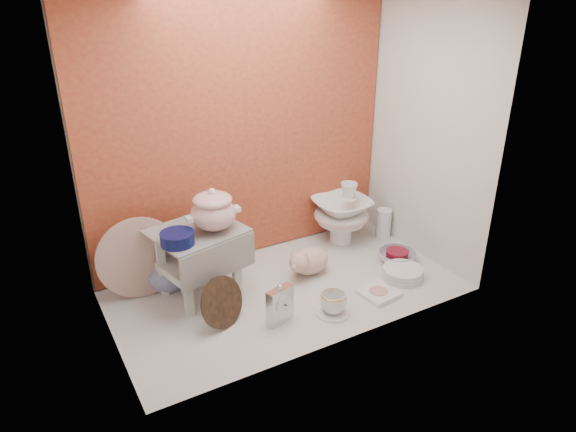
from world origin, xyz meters
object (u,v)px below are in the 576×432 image
at_px(blue_white_vase, 166,270).
at_px(plush_pig, 310,260).
at_px(dinner_plate_stack, 403,273).
at_px(porcelain_tower, 341,213).
at_px(step_stool, 199,263).
at_px(soup_tureen, 213,209).
at_px(gold_rim_teacup, 333,302).
at_px(floral_platter, 139,258).
at_px(mantel_clock, 280,304).
at_px(crystal_bowl, 397,257).

bearing_deg(blue_white_vase, plush_pig, -18.47).
distance_m(plush_pig, dinner_plate_stack, 0.52).
height_order(dinner_plate_stack, porcelain_tower, porcelain_tower).
bearing_deg(step_stool, blue_white_vase, 121.81).
xyz_separation_m(soup_tureen, gold_rim_teacup, (0.43, -0.45, -0.42)).
distance_m(step_stool, gold_rim_teacup, 0.71).
xyz_separation_m(step_stool, porcelain_tower, (0.98, 0.13, 0.01)).
distance_m(blue_white_vase, porcelain_tower, 1.12).
bearing_deg(floral_platter, step_stool, -28.82).
relative_size(gold_rim_teacup, porcelain_tower, 0.34).
relative_size(floral_platter, gold_rim_teacup, 3.30).
bearing_deg(dinner_plate_stack, mantel_clock, -178.39).
bearing_deg(soup_tureen, dinner_plate_stack, -20.39).
distance_m(gold_rim_teacup, dinner_plate_stack, 0.53).
height_order(plush_pig, dinner_plate_stack, plush_pig).
bearing_deg(dinner_plate_stack, porcelain_tower, 95.45).
relative_size(blue_white_vase, gold_rim_teacup, 1.68).
bearing_deg(floral_platter, soup_tureen, -29.31).
bearing_deg(blue_white_vase, crystal_bowl, -17.19).
bearing_deg(crystal_bowl, soup_tureen, 168.96).
relative_size(step_stool, porcelain_tower, 1.11).
xyz_separation_m(plush_pig, porcelain_tower, (0.37, 0.24, 0.11)).
xyz_separation_m(floral_platter, mantel_clock, (0.51, -0.57, -0.11)).
distance_m(floral_platter, porcelain_tower, 1.24).
bearing_deg(gold_rim_teacup, step_stool, 135.65).
bearing_deg(gold_rim_teacup, mantel_clock, 165.07).
bearing_deg(crystal_bowl, plush_pig, 164.70).
height_order(mantel_clock, gold_rim_teacup, mantel_clock).
distance_m(blue_white_vase, plush_pig, 0.78).
distance_m(mantel_clock, crystal_bowl, 0.89).
bearing_deg(mantel_clock, porcelain_tower, 20.97).
bearing_deg(step_stool, mantel_clock, -72.87).
xyz_separation_m(blue_white_vase, plush_pig, (0.74, -0.25, -0.03)).
xyz_separation_m(floral_platter, plush_pig, (0.87, -0.25, -0.13)).
distance_m(gold_rim_teacup, crystal_bowl, 0.66).
xyz_separation_m(soup_tureen, dinner_plate_stack, (0.95, -0.35, -0.46)).
height_order(gold_rim_teacup, dinner_plate_stack, gold_rim_teacup).
height_order(blue_white_vase, gold_rim_teacup, blue_white_vase).
relative_size(soup_tureen, gold_rim_teacup, 2.03).
bearing_deg(plush_pig, gold_rim_teacup, -106.03).
bearing_deg(porcelain_tower, floral_platter, 179.29).
bearing_deg(soup_tureen, plush_pig, -6.80).
distance_m(mantel_clock, gold_rim_teacup, 0.27).
xyz_separation_m(blue_white_vase, mantel_clock, (0.38, -0.56, -0.01)).
xyz_separation_m(step_stool, soup_tureen, (0.08, -0.05, 0.30)).
distance_m(floral_platter, dinner_plate_stack, 1.42).
xyz_separation_m(step_stool, dinner_plate_stack, (1.03, -0.40, -0.16)).
xyz_separation_m(soup_tureen, porcelain_tower, (0.90, 0.18, -0.29)).
distance_m(mantel_clock, plush_pig, 0.48).
height_order(floral_platter, gold_rim_teacup, floral_platter).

